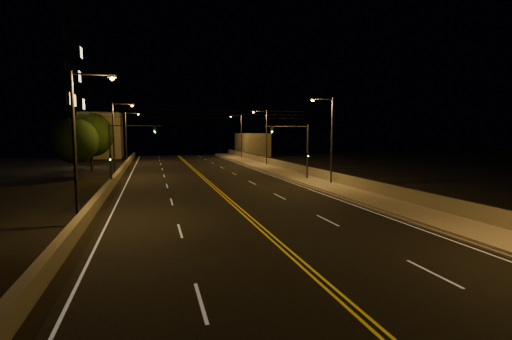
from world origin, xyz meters
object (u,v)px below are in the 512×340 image
object	(u,v)px
streetlight_5	(116,135)
streetlight_6	(128,134)
streetlight_1	(329,135)
streetlight_2	(265,134)
traffic_signal_right	(299,146)
tree_1	(91,135)
tree_0	(75,141)
streetlight_3	(240,134)
streetlight_4	(79,137)
traffic_signal_left	(121,148)

from	to	relation	value
streetlight_5	streetlight_6	xyz separation A→B (m)	(0.00, 21.98, 0.00)
streetlight_1	streetlight_2	size ratio (longest dim) A/B	1.00
traffic_signal_right	tree_1	xyz separation A→B (m)	(-23.85, 15.96, 1.17)
streetlight_5	tree_0	bearing A→B (deg)	175.72
streetlight_3	tree_1	world-z (taller)	streetlight_3
streetlight_3	tree_1	xyz separation A→B (m)	(-25.34, -19.24, -0.03)
streetlight_6	traffic_signal_right	distance (m)	36.20
streetlight_3	tree_1	distance (m)	31.82
streetlight_5	traffic_signal_right	distance (m)	21.59
streetlight_4	tree_1	xyz separation A→B (m)	(-3.91, 30.99, -0.03)
streetlight_2	streetlight_6	xyz separation A→B (m)	(-21.43, 12.15, 0.00)
traffic_signal_left	tree_1	size ratio (longest dim) A/B	0.77
streetlight_3	streetlight_6	bearing A→B (deg)	-166.84
streetlight_5	traffic_signal_left	size ratio (longest dim) A/B	1.42
tree_0	streetlight_5	bearing A→B (deg)	-4.28
tree_1	streetlight_3	bearing A→B (deg)	37.21
tree_1	tree_0	bearing A→B (deg)	-94.52
tree_0	traffic_signal_left	bearing A→B (deg)	-56.80
streetlight_2	tree_1	xyz separation A→B (m)	(-25.34, -2.08, -0.03)
streetlight_6	tree_1	xyz separation A→B (m)	(-3.91, -14.23, -0.03)
streetlight_6	tree_0	world-z (taller)	streetlight_6
streetlight_3	streetlight_6	xyz separation A→B (m)	(-21.43, -5.01, 0.00)
streetlight_3	tree_0	world-z (taller)	streetlight_3
streetlight_3	traffic_signal_left	world-z (taller)	streetlight_3
streetlight_1	tree_0	distance (m)	28.93
streetlight_2	tree_1	size ratio (longest dim) A/B	1.10
tree_0	tree_1	distance (m)	7.47
streetlight_1	tree_0	size ratio (longest dim) A/B	1.26
streetlight_5	streetlight_1	bearing A→B (deg)	-30.20
streetlight_1	traffic_signal_left	size ratio (longest dim) A/B	1.42
streetlight_5	tree_1	bearing A→B (deg)	116.78
streetlight_4	traffic_signal_right	xyz separation A→B (m)	(19.94, 15.03, -1.20)
traffic_signal_left	streetlight_2	bearing A→B (deg)	41.58
streetlight_5	traffic_signal_left	xyz separation A→B (m)	(1.10, -8.21, -1.20)
streetlight_1	streetlight_5	bearing A→B (deg)	149.80
streetlight_2	streetlight_6	size ratio (longest dim) A/B	1.00
streetlight_3	traffic_signal_left	bearing A→B (deg)	-120.02
streetlight_6	tree_0	bearing A→B (deg)	-101.74
streetlight_2	tree_0	world-z (taller)	streetlight_2
traffic_signal_left	tree_1	bearing A→B (deg)	107.42
traffic_signal_left	tree_0	bearing A→B (deg)	123.20
streetlight_1	streetlight_3	distance (m)	39.46
traffic_signal_right	tree_0	size ratio (longest dim) A/B	0.89
traffic_signal_left	streetlight_3	bearing A→B (deg)	59.98
streetlight_2	traffic_signal_right	xyz separation A→B (m)	(-1.50, -18.04, -1.20)
streetlight_1	streetlight_4	xyz separation A→B (m)	(-21.43, -10.77, 0.00)
tree_1	traffic_signal_left	bearing A→B (deg)	-72.58
streetlight_3	streetlight_4	size ratio (longest dim) A/B	1.00
streetlight_6	tree_1	distance (m)	14.76
streetlight_5	tree_0	xyz separation A→B (m)	(-4.50, 0.34, -0.69)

